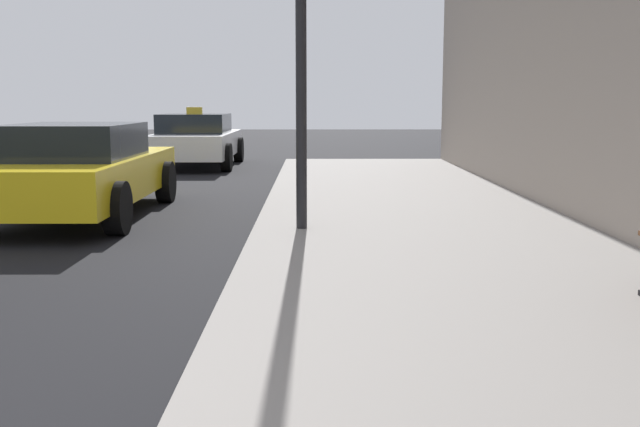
# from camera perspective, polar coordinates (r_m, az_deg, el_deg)

# --- Properties ---
(car_yellow) EXTENTS (1.95, 4.52, 1.27)m
(car_yellow) POSITION_cam_1_polar(r_m,az_deg,el_deg) (10.61, -17.91, 3.20)
(car_yellow) COLOR yellow
(car_yellow) RESTS_ON ground_plane
(car_white) EXTENTS (1.97, 4.29, 1.43)m
(car_white) POSITION_cam_1_polar(r_m,az_deg,el_deg) (18.33, -9.44, 5.58)
(car_white) COLOR white
(car_white) RESTS_ON ground_plane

